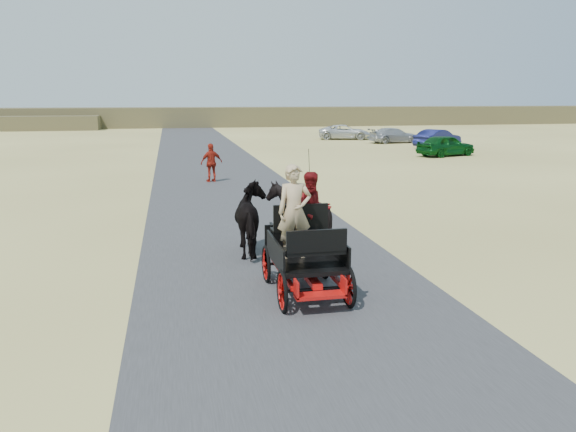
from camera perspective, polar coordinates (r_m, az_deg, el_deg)
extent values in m
plane|color=tan|center=(11.44, -0.25, -7.16)|extent=(140.00, 140.00, 0.00)
cube|color=#38383A|center=(11.44, -0.25, -7.14)|extent=(6.00, 140.00, 0.01)
cube|color=brown|center=(72.66, -10.28, 9.85)|extent=(140.00, 6.00, 2.40)
imported|color=black|center=(13.62, -3.48, -0.34)|extent=(0.91, 2.01, 1.70)
imported|color=black|center=(13.81, 1.04, -0.14)|extent=(1.37, 1.54, 1.70)
imported|color=tan|center=(10.68, 0.66, 0.46)|extent=(0.66, 0.43, 1.80)
imported|color=#660C0F|center=(11.34, 2.52, 0.55)|extent=(0.77, 0.60, 1.58)
imported|color=maroon|center=(25.38, -7.78, 5.38)|extent=(1.09, 0.70, 1.73)
imported|color=#0C4C19|center=(37.68, 15.74, 6.92)|extent=(4.32, 2.79, 1.37)
imported|color=navy|center=(43.55, 14.96, 7.60)|extent=(4.33, 3.26, 1.37)
imported|color=#B2B2B7|center=(47.44, 10.74, 8.05)|extent=(4.39, 2.18, 1.23)
imported|color=silver|center=(50.82, 5.78, 8.48)|extent=(5.01, 3.22, 1.29)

